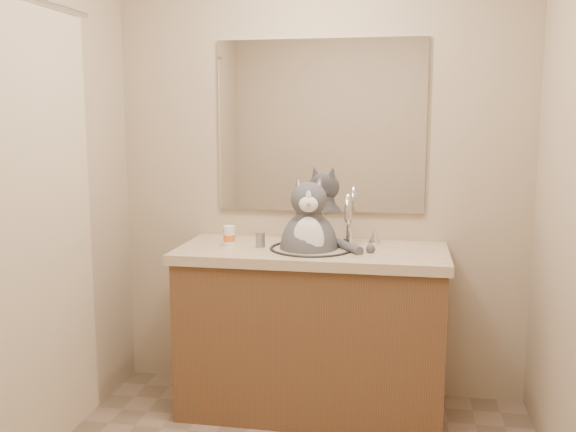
% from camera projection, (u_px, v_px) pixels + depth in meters
% --- Properties ---
extents(room, '(2.22, 2.52, 2.42)m').
position_uv_depth(room, '(273.00, 204.00, 2.21)').
color(room, '#866E5C').
rests_on(room, ground).
extents(vanity, '(1.34, 0.59, 1.12)m').
position_uv_depth(vanity, '(312.00, 326.00, 3.26)').
color(vanity, brown).
rests_on(vanity, ground).
extents(mirror, '(1.10, 0.02, 0.90)m').
position_uv_depth(mirror, '(320.00, 126.00, 3.37)').
color(mirror, white).
rests_on(mirror, room).
extents(shower_curtain, '(0.02, 1.30, 1.93)m').
position_uv_depth(shower_curtain, '(17.00, 237.00, 2.52)').
color(shower_curtain, beige).
rests_on(shower_curtain, ground).
extents(cat, '(0.45, 0.35, 0.58)m').
position_uv_depth(cat, '(309.00, 243.00, 3.19)').
color(cat, '#4A4A4F').
rests_on(cat, vanity).
extents(pill_bottle_redcap, '(0.05, 0.05, 0.08)m').
position_uv_depth(pill_bottle_redcap, '(228.00, 237.00, 3.27)').
color(pill_bottle_redcap, white).
rests_on(pill_bottle_redcap, vanity).
extents(pill_bottle_orange, '(0.07, 0.07, 0.10)m').
position_uv_depth(pill_bottle_orange, '(229.00, 236.00, 3.25)').
color(pill_bottle_orange, white).
rests_on(pill_bottle_orange, vanity).
extents(grey_canister, '(0.05, 0.05, 0.07)m').
position_uv_depth(grey_canister, '(260.00, 240.00, 3.22)').
color(grey_canister, gray).
rests_on(grey_canister, vanity).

